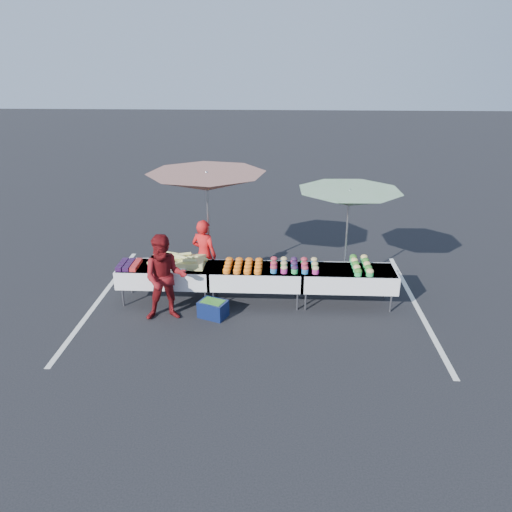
{
  "coord_description": "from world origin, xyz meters",
  "views": [
    {
      "loc": [
        0.45,
        -9.01,
        4.59
      ],
      "look_at": [
        0.0,
        0.0,
        1.0
      ],
      "focal_mm": 35.0,
      "sensor_mm": 36.0,
      "label": 1
    }
  ],
  "objects_px": {
    "table_left": "(166,274)",
    "customer": "(165,278)",
    "table_right": "(348,277)",
    "storage_bin": "(213,309)",
    "table_center": "(256,276)",
    "vendor": "(204,255)",
    "umbrella_right": "(349,199)",
    "umbrella_left": "(207,183)"
  },
  "relations": [
    {
      "from": "table_center",
      "to": "customer",
      "type": "distance_m",
      "value": 1.82
    },
    {
      "from": "table_right",
      "to": "table_left",
      "type": "bearing_deg",
      "value": 180.0
    },
    {
      "from": "table_left",
      "to": "table_center",
      "type": "height_order",
      "value": "same"
    },
    {
      "from": "table_left",
      "to": "customer",
      "type": "distance_m",
      "value": 0.81
    },
    {
      "from": "table_right",
      "to": "umbrella_right",
      "type": "height_order",
      "value": "umbrella_right"
    },
    {
      "from": "storage_bin",
      "to": "customer",
      "type": "bearing_deg",
      "value": -150.81
    },
    {
      "from": "table_left",
      "to": "customer",
      "type": "relative_size",
      "value": 1.12
    },
    {
      "from": "table_center",
      "to": "vendor",
      "type": "relative_size",
      "value": 1.22
    },
    {
      "from": "vendor",
      "to": "storage_bin",
      "type": "relative_size",
      "value": 2.51
    },
    {
      "from": "table_left",
      "to": "umbrella_right",
      "type": "xyz_separation_m",
      "value": [
        3.63,
        0.78,
        1.38
      ]
    },
    {
      "from": "table_left",
      "to": "customer",
      "type": "height_order",
      "value": "customer"
    },
    {
      "from": "table_left",
      "to": "umbrella_right",
      "type": "distance_m",
      "value": 3.96
    },
    {
      "from": "storage_bin",
      "to": "table_right",
      "type": "bearing_deg",
      "value": 36.62
    },
    {
      "from": "table_left",
      "to": "vendor",
      "type": "xyz_separation_m",
      "value": [
        0.68,
        0.62,
        0.18
      ]
    },
    {
      "from": "table_center",
      "to": "umbrella_right",
      "type": "distance_m",
      "value": 2.42
    },
    {
      "from": "table_center",
      "to": "table_right",
      "type": "bearing_deg",
      "value": 0.0
    },
    {
      "from": "customer",
      "to": "storage_bin",
      "type": "relative_size",
      "value": 2.75
    },
    {
      "from": "vendor",
      "to": "umbrella_right",
      "type": "relative_size",
      "value": 0.54
    },
    {
      "from": "table_center",
      "to": "vendor",
      "type": "xyz_separation_m",
      "value": [
        -1.12,
        0.62,
        0.18
      ]
    },
    {
      "from": "table_center",
      "to": "umbrella_right",
      "type": "relative_size",
      "value": 0.66
    },
    {
      "from": "storage_bin",
      "to": "table_left",
      "type": "bearing_deg",
      "value": 169.92
    },
    {
      "from": "vendor",
      "to": "umbrella_left",
      "type": "bearing_deg",
      "value": -93.09
    },
    {
      "from": "vendor",
      "to": "customer",
      "type": "xyz_separation_m",
      "value": [
        -0.52,
        -1.37,
        0.07
      ]
    },
    {
      "from": "table_center",
      "to": "storage_bin",
      "type": "relative_size",
      "value": 3.08
    },
    {
      "from": "table_right",
      "to": "vendor",
      "type": "bearing_deg",
      "value": 167.91
    },
    {
      "from": "table_center",
      "to": "umbrella_right",
      "type": "xyz_separation_m",
      "value": [
        1.83,
        0.78,
        1.38
      ]
    },
    {
      "from": "table_right",
      "to": "umbrella_right",
      "type": "xyz_separation_m",
      "value": [
        0.03,
        0.78,
        1.38
      ]
    },
    {
      "from": "customer",
      "to": "umbrella_right",
      "type": "bearing_deg",
      "value": 14.5
    },
    {
      "from": "table_left",
      "to": "table_right",
      "type": "bearing_deg",
      "value": 0.0
    },
    {
      "from": "vendor",
      "to": "umbrella_left",
      "type": "xyz_separation_m",
      "value": [
        0.08,
        0.18,
        1.49
      ]
    },
    {
      "from": "customer",
      "to": "umbrella_right",
      "type": "xyz_separation_m",
      "value": [
        3.47,
        1.53,
        1.13
      ]
    },
    {
      "from": "table_center",
      "to": "vendor",
      "type": "height_order",
      "value": "vendor"
    },
    {
      "from": "vendor",
      "to": "umbrella_left",
      "type": "height_order",
      "value": "umbrella_left"
    },
    {
      "from": "table_right",
      "to": "umbrella_right",
      "type": "relative_size",
      "value": 0.66
    },
    {
      "from": "table_left",
      "to": "storage_bin",
      "type": "distance_m",
      "value": 1.28
    },
    {
      "from": "table_right",
      "to": "vendor",
      "type": "relative_size",
      "value": 1.22
    },
    {
      "from": "table_center",
      "to": "storage_bin",
      "type": "bearing_deg",
      "value": -140.29
    },
    {
      "from": "table_left",
      "to": "umbrella_right",
      "type": "bearing_deg",
      "value": 12.06
    },
    {
      "from": "umbrella_right",
      "to": "storage_bin",
      "type": "relative_size",
      "value": 4.64
    },
    {
      "from": "umbrella_right",
      "to": "table_left",
      "type": "bearing_deg",
      "value": -167.94
    },
    {
      "from": "customer",
      "to": "storage_bin",
      "type": "xyz_separation_m",
      "value": [
        0.85,
        0.1,
        -0.66
      ]
    },
    {
      "from": "customer",
      "to": "umbrella_right",
      "type": "height_order",
      "value": "umbrella_right"
    }
  ]
}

